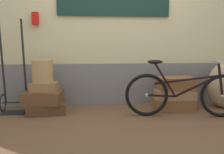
{
  "coord_description": "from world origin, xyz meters",
  "views": [
    {
      "loc": [
        -0.51,
        -3.32,
        1.06
      ],
      "look_at": [
        -0.18,
        0.24,
        0.56
      ],
      "focal_mm": 38.29,
      "sensor_mm": 36.0,
      "label": 1
    }
  ],
  "objects": [
    {
      "name": "suitcase_5",
      "position": [
        0.86,
        0.36,
        0.42
      ],
      "size": [
        0.56,
        0.36,
        0.21
      ],
      "primitive_type": "cube",
      "rotation": [
        0.0,
        0.0,
        -0.0
      ],
      "color": "brown",
      "rests_on": "suitcase_4"
    },
    {
      "name": "station_building",
      "position": [
        0.01,
        0.85,
        1.19
      ],
      "size": [
        7.28,
        0.74,
        2.38
      ],
      "color": "slate",
      "rests_on": "ground"
    },
    {
      "name": "burlap_sack",
      "position": [
        1.71,
        0.38,
        0.38
      ],
      "size": [
        0.54,
        0.46,
        0.76
      ],
      "primitive_type": "ellipsoid",
      "color": "tan",
      "rests_on": "ground"
    },
    {
      "name": "suitcase_4",
      "position": [
        0.85,
        0.33,
        0.25
      ],
      "size": [
        0.62,
        0.38,
        0.14
      ],
      "primitive_type": "cube",
      "rotation": [
        0.0,
        0.0,
        0.06
      ],
      "color": "#9E754C",
      "rests_on": "suitcase_3"
    },
    {
      "name": "bicycle",
      "position": [
        0.84,
        -0.05,
        0.34
      ],
      "size": [
        1.7,
        0.46,
        0.83
      ],
      "color": "black",
      "rests_on": "ground"
    },
    {
      "name": "ground",
      "position": [
        0.0,
        0.0,
        -0.03
      ],
      "size": [
        9.28,
        5.2,
        0.06
      ],
      "primitive_type": "cube",
      "color": "brown"
    },
    {
      "name": "suitcase_1",
      "position": [
        -1.22,
        0.32,
        0.25
      ],
      "size": [
        0.59,
        0.48,
        0.19
      ],
      "primitive_type": "cube",
      "rotation": [
        0.0,
        0.0,
        -0.09
      ],
      "color": "brown",
      "rests_on": "suitcase_0"
    },
    {
      "name": "suitcase_3",
      "position": [
        0.83,
        0.34,
        0.09
      ],
      "size": [
        0.63,
        0.36,
        0.18
      ],
      "primitive_type": "cube",
      "rotation": [
        0.0,
        0.0,
        -0.01
      ],
      "color": "brown",
      "rests_on": "ground"
    },
    {
      "name": "wicker_basket",
      "position": [
        -1.22,
        0.34,
        0.64
      ],
      "size": [
        0.31,
        0.31,
        0.34
      ],
      "primitive_type": "cylinder",
      "color": "#A8844C",
      "rests_on": "suitcase_2"
    },
    {
      "name": "suitcase_2",
      "position": [
        -1.2,
        0.33,
        0.41
      ],
      "size": [
        0.42,
        0.33,
        0.13
      ],
      "primitive_type": "cube",
      "rotation": [
        0.0,
        0.0,
        -0.11
      ],
      "color": "olive",
      "rests_on": "suitcase_1"
    },
    {
      "name": "suitcase_0",
      "position": [
        -1.18,
        0.32,
        0.08
      ],
      "size": [
        0.61,
        0.48,
        0.16
      ],
      "primitive_type": "cube",
      "rotation": [
        0.0,
        0.0,
        0.11
      ],
      "color": "#4C2D19",
      "rests_on": "ground"
    },
    {
      "name": "luggage_trolley",
      "position": [
        -1.68,
        0.44,
        0.34
      ],
      "size": [
        0.4,
        0.36,
        1.42
      ],
      "color": "black",
      "rests_on": "ground"
    }
  ]
}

